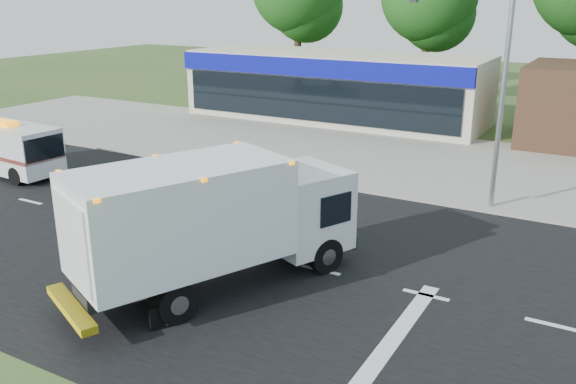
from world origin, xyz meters
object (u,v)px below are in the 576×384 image
Objects in this scene: ambulance_van at (11,148)px; traffic_signal_pole at (486,69)px; ems_box_truck at (212,216)px; emergency_worker at (140,236)px.

ambulance_van is 19.17m from traffic_signal_pole.
traffic_signal_pole is at bearing 0.79° from ems_box_truck.
emergency_worker is (-2.45, -0.06, -1.01)m from ems_box_truck.
emergency_worker is 12.05m from ambulance_van.
ems_box_truck is 1.60× the size of ambulance_van.
emergency_worker is at bearing -17.88° from ambulance_van.
ems_box_truck is 1.01× the size of traffic_signal_pole.
traffic_signal_pole reaches higher than ems_box_truck.
ambulance_van is at bearing 96.72° from ems_box_truck.
ems_box_truck is at bearing -14.07° from ambulance_van.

